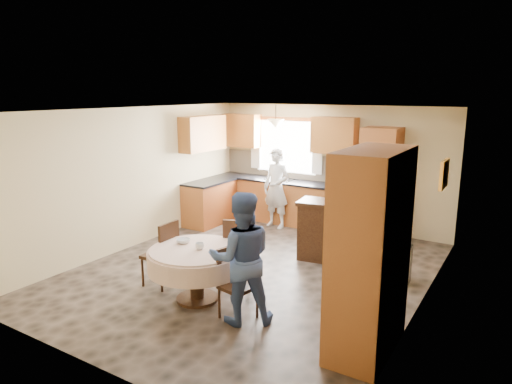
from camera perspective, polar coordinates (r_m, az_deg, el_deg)
The scene contains 36 objects.
floor at distance 7.28m, azimuth -0.45°, elevation -9.86°, with size 5.00×6.00×0.01m, color brown.
ceiling at distance 6.74m, azimuth -0.48°, elevation 10.20°, with size 5.00×6.00×0.01m, color white.
wall_back at distance 9.53m, azimuth 9.16°, elevation 3.18°, with size 5.00×0.02×2.50m, color #CAB581.
wall_front at distance 4.74m, azimuth -20.27°, elevation -7.07°, with size 5.00×0.02×2.50m, color #CAB581.
wall_left at distance 8.47m, azimuth -14.95°, elevation 1.74°, with size 0.02×6.00×2.50m, color #CAB581.
wall_right at distance 6.00m, azimuth 20.24°, elevation -2.98°, with size 0.02×6.00×2.50m, color #CAB581.
window at distance 9.89m, azimuth 3.81°, elevation 5.69°, with size 1.40×0.03×1.10m, color white.
curtain_left at distance 10.21m, azimuth -0.06°, elevation 6.22°, with size 0.22×0.02×1.15m, color white.
curtain_right at distance 9.51m, azimuth 7.69°, elevation 5.64°, with size 0.22×0.02×1.15m, color white.
base_cab_back at distance 9.78m, azimuth 3.72°, elevation -1.30°, with size 3.30×0.60×0.88m, color #BE7032.
counter_back at distance 9.68m, azimuth 3.76°, elevation 1.35°, with size 3.30×0.64×0.04m, color black.
base_cab_left at distance 9.75m, azimuth -5.81°, elevation -1.37°, with size 0.60×1.20×0.88m, color #BE7032.
counter_left at distance 9.65m, azimuth -5.87°, elevation 1.28°, with size 0.64×1.20×0.04m, color black.
backsplash at distance 9.89m, azimuth 4.57°, elevation 3.22°, with size 3.30×0.02×0.55m, color tan.
wall_cab_left at distance 10.26m, azimuth -1.78°, elevation 7.70°, with size 0.85×0.33×0.72m, color #CA7832.
wall_cab_right at distance 9.24m, azimuth 9.77°, elevation 6.99°, with size 0.90×0.33×0.72m, color #CA7832.
wall_cab_side at distance 9.59m, azimuth -6.65°, elevation 7.28°, with size 0.33×1.20×0.72m, color #CA7832.
oven_tower at distance 8.90m, azimuth 15.19°, elevation 0.99°, with size 0.66×0.62×2.12m, color #BE7032.
oven_upper at distance 8.57m, azimuth 14.66°, elevation 1.88°, with size 0.56×0.01×0.45m, color black.
oven_lower at distance 8.68m, azimuth 14.48°, elevation -1.36°, with size 0.56×0.01×0.45m, color black.
pendant at distance 9.42m, azimuth 2.48°, elevation 8.54°, with size 0.36×0.36×0.18m, color beige.
sideboard at distance 7.66m, azimuth 10.19°, elevation -5.18°, with size 1.31×0.54×0.94m, color #3D2410.
space_heater at distance 7.12m, azimuth 17.08°, elevation -8.52°, with size 0.41×0.29×0.57m, color black.
cupboard at distance 4.98m, azimuth 14.05°, elevation -7.48°, with size 0.58×1.16×2.21m, color #BE7032.
dining_table at distance 6.19m, azimuth -7.48°, elevation -8.44°, with size 1.29×1.29×0.73m.
chair_left at distance 6.72m, azimuth -11.46°, elevation -7.21°, with size 0.43×0.43×0.97m.
chair_back at distance 6.66m, azimuth -2.13°, elevation -6.99°, with size 0.55×0.55×1.00m.
chair_right at distance 5.76m, azimuth -2.78°, elevation -10.79°, with size 0.46×0.46×0.90m.
framed_picture at distance 7.31m, azimuth 22.44°, elevation 2.08°, with size 0.06×0.52×0.43m.
microwave at distance 9.06m, azimuth 11.24°, elevation 1.53°, with size 0.59×0.40×0.33m, color silver.
person_sink at distance 9.36m, azimuth 2.57°, elevation 0.49°, with size 0.60×0.40×1.65m, color silver.
person_dining at distance 5.52m, azimuth -1.84°, elevation -8.26°, with size 0.79×0.62×1.63m, color #3A4F7E.
bowl_sideboard at distance 7.64m, azimuth 8.18°, elevation -1.31°, with size 0.20×0.20×0.05m, color #B2B2B2.
bottle_sideboard at distance 7.36m, azimuth 13.60°, elevation -1.19°, with size 0.10×0.10×0.27m, color silver.
cup_table at distance 6.08m, azimuth -7.06°, elevation -6.74°, with size 0.12×0.12×0.09m, color #B2B2B2.
bowl_table at distance 6.37m, azimuth -9.08°, elevation -6.07°, with size 0.19×0.19×0.06m, color #B2B2B2.
Camera 1 is at (3.58, -5.70, 2.78)m, focal length 32.00 mm.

